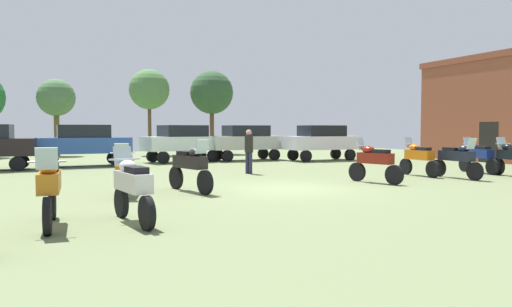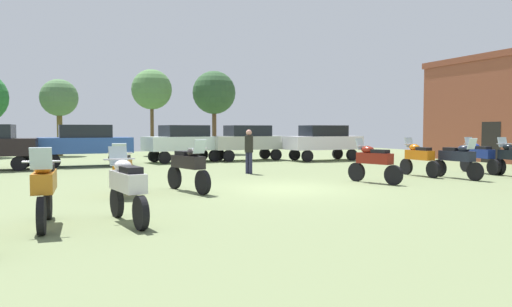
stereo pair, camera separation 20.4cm
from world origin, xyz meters
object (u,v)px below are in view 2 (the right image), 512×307
motorcycle_3 (127,186)px  motorcycle_11 (457,159)px  car_2 (85,142)px  motorcycle_9 (188,166)px  tree_4 (152,90)px  motorcycle_6 (479,156)px  motorcycle_7 (123,170)px  tree_3 (59,99)px  motorcycle_1 (374,161)px  person_1 (249,148)px  car_3 (323,140)px  motorcycle_4 (44,187)px  car_5 (248,140)px  tree_5 (214,93)px  motorcycle_8 (419,157)px  car_4 (184,141)px

motorcycle_3 → motorcycle_11: (12.19, 3.69, 0.01)m
motorcycle_3 → car_2: car_2 is taller
motorcycle_3 → motorcycle_9: bearing=51.4°
motorcycle_3 → tree_4: bearing=69.0°
motorcycle_6 → motorcycle_7: 14.21m
tree_3 → tree_4: bearing=-13.6°
motorcycle_1 → motorcycle_3: motorcycle_1 is taller
person_1 → car_3: bearing=99.4°
motorcycle_4 → motorcycle_9: motorcycle_9 is taller
motorcycle_4 → motorcycle_9: 5.30m
car_5 → motorcycle_6: bearing=-155.8°
motorcycle_9 → car_2: bearing=-93.8°
person_1 → car_2: bearing=-169.8°
motorcycle_4 → car_5: bearing=-119.7°
motorcycle_6 → car_5: car_5 is taller
motorcycle_7 → tree_5: tree_5 is taller
tree_4 → motorcycle_8: bearing=-71.6°
motorcycle_1 → tree_3: 23.98m
motorcycle_3 → tree_4: tree_4 is taller
tree_4 → motorcycle_3: bearing=-102.1°
motorcycle_8 → tree_3: 24.24m
car_2 → tree_4: 10.79m
car_2 → motorcycle_1: bearing=-144.7°
person_1 → tree_4: (-0.81, 15.73, 3.46)m
car_3 → tree_4: size_ratio=0.73×
motorcycle_6 → person_1: bearing=164.7°
motorcycle_8 → motorcycle_7: bearing=-174.5°
car_2 → person_1: car_2 is taller
car_3 → car_2: bearing=84.6°
car_5 → tree_5: (0.64, 8.02, 3.24)m
car_3 → motorcycle_6: bearing=-171.1°
motorcycle_11 → tree_4: size_ratio=0.39×
car_2 → person_1: bearing=-140.1°
motorcycle_3 → motorcycle_9: 4.61m
motorcycle_1 → tree_5: bearing=70.0°
car_4 → motorcycle_3: bearing=151.2°
motorcycle_9 → tree_3: (-3.02, 21.62, 3.09)m
tree_3 → tree_4: tree_4 is taller
motorcycle_3 → tree_4: 25.03m
motorcycle_6 → tree_3: tree_3 is taller
motorcycle_4 → motorcycle_11: (13.64, 3.44, -0.00)m
car_5 → car_2: bearing=93.5°
tree_5 → person_1: bearing=-103.3°
car_4 → tree_3: tree_3 is taller
motorcycle_8 → motorcycle_9: motorcycle_9 is taller
motorcycle_8 → car_4: (-6.19, 11.24, 0.45)m
motorcycle_6 → tree_5: 20.17m
motorcycle_4 → motorcycle_8: motorcycle_4 is taller
motorcycle_9 → person_1: size_ratio=1.28×
motorcycle_4 → person_1: person_1 is taller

